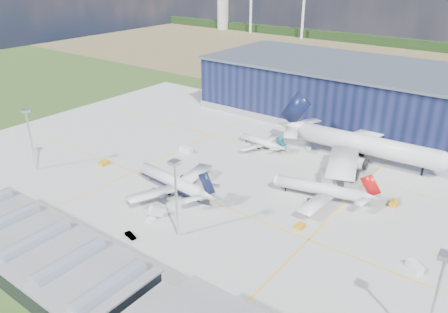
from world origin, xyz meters
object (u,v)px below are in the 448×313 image
Objects in this scene: gse_tug_b at (300,226)px; airstair at (157,213)px; airliner_red at (320,183)px; car_b at (130,235)px; gse_van_b at (415,267)px; airliner_regional at (260,138)px; gse_cart_b at (307,148)px; light_mast_center at (176,187)px; gse_tug_c at (394,203)px; gse_tug_a at (104,163)px; light_mast_west at (29,130)px; hangar at (340,92)px; airliner_widebody at (367,135)px; airliner_navy at (172,175)px; light_mast_east at (438,288)px; gse_van_a at (186,150)px.

airstair reaches higher than gse_tug_b.
car_b is at bearing 45.51° from airliner_red.
airstair is (-68.21, -20.98, 0.36)m from gse_van_b.
airliner_red is 1.47× the size of airliner_regional.
gse_cart_b is at bearing 115.06° from gse_tug_b.
light_mast_center is 6.37× the size of gse_tug_c.
gse_tug_a is at bearing 161.86° from light_mast_center.
hangar is at bearing 63.29° from light_mast_west.
airliner_widebody is (30.40, -46.29, -0.69)m from hangar.
gse_tug_b is at bearing -72.17° from hangar.
gse_tug_c is (17.52, 28.83, 0.12)m from gse_tug_b.
gse_tug_b is (2.11, -54.82, -10.26)m from airliner_widebody.
airliner_navy is 11.81× the size of gse_tug_b.
airliner_regional is 84.33m from gse_van_b.
airliner_regional is at bearing 133.73° from gse_tug_b.
light_mast_east reaches higher than gse_cart_b.
gse_cart_b is at bearing 129.96° from light_mast_east.
light_mast_west is at bearing -137.98° from gse_tug_a.
hangar is 38.56× the size of gse_tug_a.
car_b is (8.93, -26.62, -5.29)m from airliner_navy.
gse_van_b is 1.12× the size of car_b.
light_mast_east is 0.97× the size of airliner_regional.
gse_van_b reaches higher than car_b.
light_mast_west is at bearing 12.33° from airliner_red.
airliner_red is 12.40× the size of gse_cart_b.
airliner_red is at bearing -70.52° from hangar.
gse_van_a is (33.53, 44.54, -14.22)m from light_mast_west.
light_mast_west reaches higher than car_b.
gse_tug_c reaches higher than gse_tug_b.
gse_cart_b is 74.84m from airstair.
gse_van_a is (-20.64, -22.29, -2.67)m from airliner_regional.
car_b is at bearing -151.25° from gse_cart_b.
gse_tug_b is at bearing 132.32° from gse_van_b.
gse_tug_b is at bearing -90.53° from airliner_widebody.
airliner_navy is at bearing -148.34° from gse_van_a.
airliner_red reaches higher than gse_van_b.
airliner_regional is (3.12, 48.83, -2.08)m from airliner_navy.
hangar is at bearing 93.30° from light_mast_center.
airstair is 1.08× the size of car_b.
hangar is 119.80m from gse_van_b.
airliner_widebody reaches higher than gse_tug_b.
airstair is (-36.73, -20.60, 0.75)m from gse_tug_b.
gse_van_a is (-58.40, 2.04, -4.48)m from airliner_red.
airliner_red is (91.93, 42.50, -9.74)m from light_mast_west.
gse_tug_a reaches higher than car_b.
hangar is 144.23m from light_mast_east.
gse_tug_c is at bearing 58.80° from gse_tug_b.
gse_tug_c is (50.03, -72.28, -10.83)m from hangar.
gse_tug_c is (-22.16, 52.53, -14.64)m from light_mast_east.
gse_tug_c is (112.84, 52.53, -14.64)m from light_mast_west.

